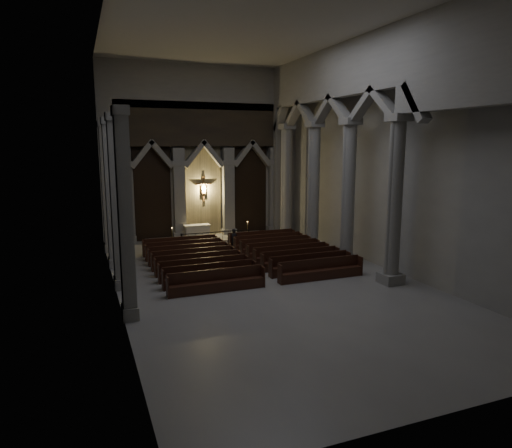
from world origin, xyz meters
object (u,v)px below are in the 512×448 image
at_px(candle_stand_left, 172,241).
at_px(candle_stand_right, 248,236).
at_px(altar, 197,231).
at_px(altar_rail, 216,236).
at_px(worshipper, 234,239).
at_px(pews, 243,259).

relative_size(candle_stand_left, candle_stand_right, 0.89).
bearing_deg(candle_stand_left, altar, 34.01).
distance_m(candle_stand_left, candle_stand_right, 5.18).
xyz_separation_m(candle_stand_left, candle_stand_right, (5.17, -0.36, 0.04)).
bearing_deg(altar_rail, candle_stand_right, 8.61).
bearing_deg(worshipper, candle_stand_right, 30.76).
relative_size(pews, worshipper, 7.40).
bearing_deg(pews, altar_rail, 90.00).
bearing_deg(candle_stand_left, candle_stand_right, -4.01).
relative_size(candle_stand_left, worshipper, 0.93).
bearing_deg(altar_rail, candle_stand_left, 165.36).
height_order(altar_rail, worshipper, worshipper).
xyz_separation_m(candle_stand_left, worshipper, (3.47, -2.53, 0.33)).
relative_size(altar, candle_stand_right, 1.29).
bearing_deg(altar_rail, altar, 109.86).
height_order(candle_stand_left, worshipper, worshipper).
bearing_deg(candle_stand_right, pews, -112.32).
height_order(pews, worshipper, worshipper).
xyz_separation_m(altar_rail, pews, (0.00, -5.47, -0.28)).
xyz_separation_m(candle_stand_right, pews, (-2.39, -5.83, -0.05)).
distance_m(pews, worshipper, 3.74).
distance_m(candle_stand_left, pews, 6.78).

